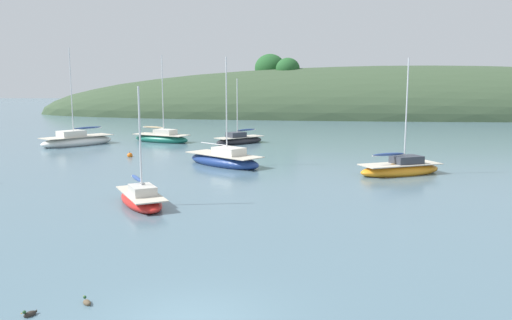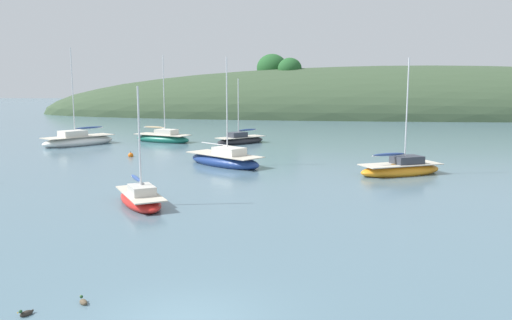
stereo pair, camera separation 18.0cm
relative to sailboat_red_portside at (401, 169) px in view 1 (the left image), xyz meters
The scene contains 11 objects.
far_shoreline_hill 68.72m from the sailboat_red_portside, 76.96° to the left, with size 150.00×36.00×21.46m.
sailboat_red_portside is the anchor object (origin of this frame).
sailboat_cream_ketch 12.60m from the sailboat_red_portside, 167.26° to the left, with size 6.84×6.18×8.16m.
sailboat_white_near 21.12m from the sailboat_red_portside, 127.35° to the left, with size 5.35×5.34×6.74m.
sailboat_orange_cutter 31.89m from the sailboat_red_portside, 153.90° to the left, with size 6.48×7.44×9.71m.
sailboat_black_sloop 27.45m from the sailboat_red_portside, 140.15° to the left, with size 6.91×4.59×9.12m.
sailboat_yellow_far 17.65m from the sailboat_red_portside, 145.91° to the right, with size 3.97×5.06×6.06m.
mooring_buoy_outer 5.93m from the sailboat_red_portside, 82.52° to the left, with size 0.44×0.44×0.54m.
mooring_buoy_channel 21.75m from the sailboat_red_portside, 162.53° to the left, with size 0.44×0.44×0.54m.
duck_straggler 26.03m from the sailboat_red_portside, 121.87° to the right, with size 0.33×0.40×0.24m.
duck_lone_left 24.72m from the sailboat_red_portside, 120.53° to the right, with size 0.37×0.37×0.24m.
Camera 1 is at (2.66, -11.62, 5.96)m, focal length 35.51 mm.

